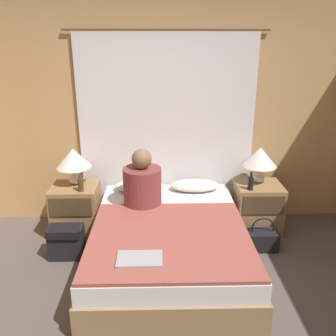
# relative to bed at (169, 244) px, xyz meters

# --- Properties ---
(ground_plane) EXTENTS (16.00, 16.00, 0.00)m
(ground_plane) POSITION_rel_bed_xyz_m (0.00, -0.82, -0.23)
(ground_plane) COLOR #564C47
(wall_back) EXTENTS (4.67, 0.06, 2.50)m
(wall_back) POSITION_rel_bed_xyz_m (0.00, 1.07, 1.02)
(wall_back) COLOR tan
(wall_back) RESTS_ON ground_plane
(curtain_panel) EXTENTS (2.21, 0.02, 2.21)m
(curtain_panel) POSITION_rel_bed_xyz_m (0.00, 1.01, 0.88)
(curtain_panel) COLOR white
(curtain_panel) RESTS_ON ground_plane
(bed) EXTENTS (1.46, 1.92, 0.46)m
(bed) POSITION_rel_bed_xyz_m (0.00, 0.00, 0.00)
(bed) COLOR #99754C
(bed) RESTS_ON ground_plane
(nightstand_left) EXTENTS (0.50, 0.45, 0.58)m
(nightstand_left) POSITION_rel_bed_xyz_m (-1.03, 0.64, 0.06)
(nightstand_left) COLOR #937047
(nightstand_left) RESTS_ON ground_plane
(nightstand_right) EXTENTS (0.50, 0.45, 0.58)m
(nightstand_right) POSITION_rel_bed_xyz_m (1.03, 0.64, 0.06)
(nightstand_right) COLOR #937047
(nightstand_right) RESTS_ON ground_plane
(lamp_left) EXTENTS (0.38, 0.38, 0.41)m
(lamp_left) POSITION_rel_bed_xyz_m (-1.03, 0.72, 0.64)
(lamp_left) COLOR silver
(lamp_left) RESTS_ON nightstand_left
(lamp_right) EXTENTS (0.38, 0.38, 0.41)m
(lamp_right) POSITION_rel_bed_xyz_m (1.03, 0.72, 0.64)
(lamp_right) COLOR silver
(lamp_right) RESTS_ON nightstand_right
(pillow_left) EXTENTS (0.56, 0.29, 0.12)m
(pillow_left) POSITION_rel_bed_xyz_m (-0.32, 0.77, 0.29)
(pillow_left) COLOR silver
(pillow_left) RESTS_ON bed
(pillow_right) EXTENTS (0.56, 0.29, 0.12)m
(pillow_right) POSITION_rel_bed_xyz_m (0.32, 0.77, 0.29)
(pillow_right) COLOR silver
(pillow_right) RESTS_ON bed
(blanket_on_bed) EXTENTS (1.40, 1.29, 0.03)m
(blanket_on_bed) POSITION_rel_bed_xyz_m (0.00, -0.28, 0.25)
(blanket_on_bed) COLOR #994C42
(blanket_on_bed) RESTS_ON bed
(person_left_in_bed) EXTENTS (0.39, 0.39, 0.61)m
(person_left_in_bed) POSITION_rel_bed_xyz_m (-0.26, 0.40, 0.47)
(person_left_in_bed) COLOR brown
(person_left_in_bed) RESTS_ON bed
(beer_bottle_on_left_stand) EXTENTS (0.06, 0.06, 0.21)m
(beer_bottle_on_left_stand) POSITION_rel_bed_xyz_m (-0.92, 0.51, 0.43)
(beer_bottle_on_left_stand) COLOR #513819
(beer_bottle_on_left_stand) RESTS_ON nightstand_left
(beer_bottle_on_right_stand) EXTENTS (0.06, 0.06, 0.20)m
(beer_bottle_on_right_stand) POSITION_rel_bed_xyz_m (0.89, 0.51, 0.43)
(beer_bottle_on_right_stand) COLOR black
(beer_bottle_on_right_stand) RESTS_ON nightstand_right
(laptop_on_bed) EXTENTS (0.35, 0.22, 0.02)m
(laptop_on_bed) POSITION_rel_bed_xyz_m (-0.24, -0.64, 0.27)
(laptop_on_bed) COLOR #9EA0A5
(laptop_on_bed) RESTS_ON blanket_on_bed
(backpack_on_floor) EXTENTS (0.34, 0.21, 0.35)m
(backpack_on_floor) POSITION_rel_bed_xyz_m (-1.03, 0.15, -0.03)
(backpack_on_floor) COLOR black
(backpack_on_floor) RESTS_ON ground_plane
(handbag_on_floor) EXTENTS (0.32, 0.19, 0.37)m
(handbag_on_floor) POSITION_rel_bed_xyz_m (0.99, 0.26, -0.12)
(handbag_on_floor) COLOR black
(handbag_on_floor) RESTS_ON ground_plane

